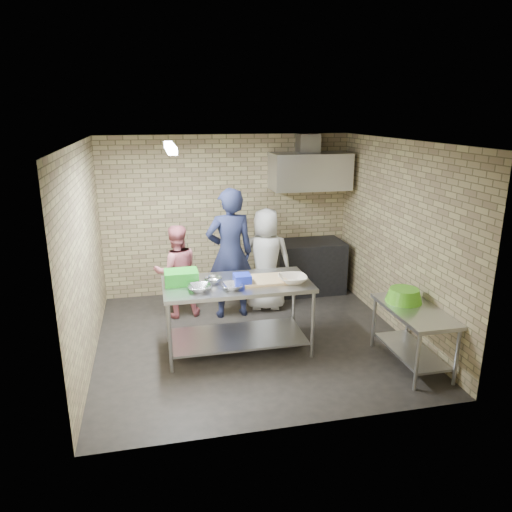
{
  "coord_description": "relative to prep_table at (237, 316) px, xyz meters",
  "views": [
    {
      "loc": [
        -1.27,
        -6.0,
        3.06
      ],
      "look_at": [
        0.1,
        0.2,
        1.15
      ],
      "focal_mm": 33.91,
      "sensor_mm": 36.0,
      "label": 1
    }
  ],
  "objects": [
    {
      "name": "floor",
      "position": [
        0.25,
        0.24,
        -0.47
      ],
      "size": [
        4.2,
        4.2,
        0.0
      ],
      "primitive_type": "plane",
      "color": "black",
      "rests_on": "ground"
    },
    {
      "name": "bottle_green",
      "position": [
        2.05,
        2.13,
        1.54
      ],
      "size": [
        0.06,
        0.06,
        0.15
      ],
      "primitive_type": "cylinder",
      "color": "green",
      "rests_on": "wall_shelf"
    },
    {
      "name": "cutting_board",
      "position": [
        0.35,
        -0.02,
        0.49
      ],
      "size": [
        0.58,
        0.44,
        0.03
      ],
      "primitive_type": "cube",
      "color": "tan",
      "rests_on": "prep_table"
    },
    {
      "name": "wall_shelf",
      "position": [
        1.9,
        2.13,
        1.45
      ],
      "size": [
        0.8,
        0.2,
        0.04
      ],
      "primitive_type": "cube",
      "color": "#3F2B19",
      "rests_on": "back_wall"
    },
    {
      "name": "prep_table",
      "position": [
        0.0,
        0.0,
        0.0
      ],
      "size": [
        1.89,
        0.95,
        0.95
      ],
      "primitive_type": "cube",
      "color": "#ADB0B4",
      "rests_on": "floor"
    },
    {
      "name": "right_wall",
      "position": [
        2.35,
        0.24,
        0.88
      ],
      "size": [
        0.06,
        4.0,
        2.7
      ],
      "primitive_type": "cube",
      "color": "tan",
      "rests_on": "ground"
    },
    {
      "name": "front_wall",
      "position": [
        0.25,
        -1.76,
        0.88
      ],
      "size": [
        4.2,
        0.06,
        2.7
      ],
      "primitive_type": "cube",
      "color": "tan",
      "rests_on": "ground"
    },
    {
      "name": "green_crate",
      "position": [
        -0.7,
        0.12,
        0.56
      ],
      "size": [
        0.42,
        0.32,
        0.17
      ],
      "primitive_type": "cube",
      "color": "#1C991F",
      "rests_on": "prep_table"
    },
    {
      "name": "mixing_bowl_b",
      "position": [
        -0.3,
        0.05,
        0.51
      ],
      "size": [
        0.24,
        0.24,
        0.07
      ],
      "primitive_type": "imported",
      "rotation": [
        0.0,
        0.0,
        -0.05
      ],
      "color": "#B1B4B8",
      "rests_on": "prep_table"
    },
    {
      "name": "stove",
      "position": [
        1.6,
        1.89,
        -0.02
      ],
      "size": [
        1.2,
        0.7,
        0.9
      ],
      "primitive_type": "cube",
      "color": "black",
      "rests_on": "floor"
    },
    {
      "name": "fluorescent_fixture",
      "position": [
        -0.75,
        0.24,
        2.17
      ],
      "size": [
        0.1,
        1.25,
        0.08
      ],
      "primitive_type": "cube",
      "color": "white",
      "rests_on": "ceiling"
    },
    {
      "name": "mixing_bowl_c",
      "position": [
        -0.1,
        -0.22,
        0.51
      ],
      "size": [
        0.29,
        0.29,
        0.07
      ],
      "primitive_type": "imported",
      "rotation": [
        0.0,
        0.0,
        -0.05
      ],
      "color": "#B4B6BC",
      "rests_on": "prep_table"
    },
    {
      "name": "mixing_bowl_a",
      "position": [
        -0.5,
        -0.2,
        0.51
      ],
      "size": [
        0.31,
        0.31,
        0.07
      ],
      "primitive_type": "imported",
      "rotation": [
        0.0,
        0.0,
        -0.05
      ],
      "color": "#AAACB1",
      "rests_on": "prep_table"
    },
    {
      "name": "ceiling",
      "position": [
        0.25,
        0.24,
        2.23
      ],
      "size": [
        4.2,
        4.2,
        0.0
      ],
      "primitive_type": "plane",
      "rotation": [
        3.14,
        0.0,
        0.0
      ],
      "color": "black",
      "rests_on": "ground"
    },
    {
      "name": "green_basin",
      "position": [
        2.03,
        -0.61,
        0.36
      ],
      "size": [
        0.46,
        0.46,
        0.17
      ],
      "primitive_type": null,
      "color": "#59C626",
      "rests_on": "side_counter"
    },
    {
      "name": "side_counter",
      "position": [
        2.05,
        -0.86,
        -0.1
      ],
      "size": [
        0.6,
        1.2,
        0.75
      ],
      "primitive_type": "cube",
      "color": "silver",
      "rests_on": "floor"
    },
    {
      "name": "hood_duct",
      "position": [
        1.6,
        2.09,
        2.08
      ],
      "size": [
        0.35,
        0.3,
        0.3
      ],
      "primitive_type": "cube",
      "color": "#A5A8AD",
      "rests_on": "back_wall"
    },
    {
      "name": "woman_white",
      "position": [
        0.7,
        1.3,
        0.34
      ],
      "size": [
        0.88,
        0.66,
        1.63
      ],
      "primitive_type": "imported",
      "rotation": [
        0.0,
        0.0,
        2.95
      ],
      "color": "silver",
      "rests_on": "floor"
    },
    {
      "name": "ceramic_bowl",
      "position": [
        0.7,
        -0.15,
        0.52
      ],
      "size": [
        0.38,
        0.38,
        0.09
      ],
      "primitive_type": "imported",
      "rotation": [
        0.0,
        0.0,
        -0.05
      ],
      "color": "beige",
      "rests_on": "prep_table"
    },
    {
      "name": "range_hood",
      "position": [
        1.6,
        1.94,
        1.63
      ],
      "size": [
        1.3,
        0.6,
        0.6
      ],
      "primitive_type": "cube",
      "color": "silver",
      "rests_on": "back_wall"
    },
    {
      "name": "woman_pink",
      "position": [
        -0.7,
        1.31,
        0.25
      ],
      "size": [
        0.75,
        0.62,
        1.44
      ],
      "primitive_type": "imported",
      "rotation": [
        0.0,
        0.0,
        3.25
      ],
      "color": "#DA737F",
      "rests_on": "floor"
    },
    {
      "name": "man_navy",
      "position": [
        0.1,
        1.14,
        0.53
      ],
      "size": [
        0.76,
        0.53,
        2.0
      ],
      "primitive_type": "imported",
      "rotation": [
        0.0,
        0.0,
        3.21
      ],
      "color": "#161A37",
      "rests_on": "floor"
    },
    {
      "name": "left_wall",
      "position": [
        -1.85,
        0.24,
        0.88
      ],
      "size": [
        0.06,
        4.0,
        2.7
      ],
      "primitive_type": "cube",
      "color": "tan",
      "rests_on": "ground"
    },
    {
      "name": "blue_tub",
      "position": [
        0.05,
        -0.1,
        0.54
      ],
      "size": [
        0.21,
        0.21,
        0.14
      ],
      "primitive_type": "cube",
      "color": "#1A2CC5",
      "rests_on": "prep_table"
    },
    {
      "name": "back_wall",
      "position": [
        0.25,
        2.24,
        0.88
      ],
      "size": [
        4.2,
        0.06,
        2.7
      ],
      "primitive_type": "cube",
      "color": "tan",
      "rests_on": "ground"
    }
  ]
}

